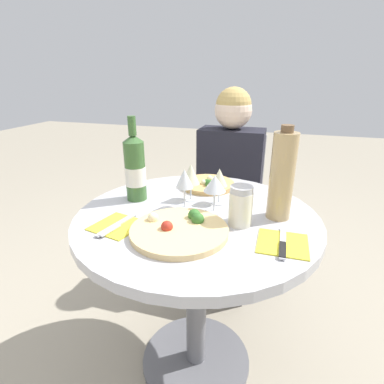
{
  "coord_description": "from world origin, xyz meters",
  "views": [
    {
      "loc": [
        0.27,
        -0.96,
        1.24
      ],
      "look_at": [
        -0.01,
        -0.04,
        0.85
      ],
      "focal_mm": 28.0,
      "sensor_mm": 36.0,
      "label": 1
    }
  ],
  "objects_px": {
    "pizza_large": "(180,229)",
    "wine_bottle": "(135,168)",
    "dining_table": "(197,252)",
    "tall_carafe": "(282,176)",
    "seated_diner": "(228,200)",
    "chair_behind_diner": "(231,208)"
  },
  "relations": [
    {
      "from": "seated_diner",
      "to": "wine_bottle",
      "type": "relative_size",
      "value": 3.49
    },
    {
      "from": "dining_table",
      "to": "pizza_large",
      "type": "distance_m",
      "value": 0.24
    },
    {
      "from": "dining_table",
      "to": "pizza_large",
      "type": "xyz_separation_m",
      "value": [
        -0.01,
        -0.15,
        0.18
      ]
    },
    {
      "from": "seated_diner",
      "to": "tall_carafe",
      "type": "xyz_separation_m",
      "value": [
        0.28,
        -0.6,
        0.37
      ]
    },
    {
      "from": "wine_bottle",
      "to": "tall_carafe",
      "type": "distance_m",
      "value": 0.56
    },
    {
      "from": "chair_behind_diner",
      "to": "wine_bottle",
      "type": "bearing_deg",
      "value": 68.9
    },
    {
      "from": "seated_diner",
      "to": "tall_carafe",
      "type": "bearing_deg",
      "value": 115.41
    },
    {
      "from": "pizza_large",
      "to": "wine_bottle",
      "type": "xyz_separation_m",
      "value": [
        -0.26,
        0.22,
        0.12
      ]
    },
    {
      "from": "dining_table",
      "to": "chair_behind_diner",
      "type": "relative_size",
      "value": 1.0
    },
    {
      "from": "chair_behind_diner",
      "to": "tall_carafe",
      "type": "distance_m",
      "value": 0.92
    },
    {
      "from": "dining_table",
      "to": "tall_carafe",
      "type": "bearing_deg",
      "value": 11.58
    },
    {
      "from": "wine_bottle",
      "to": "tall_carafe",
      "type": "relative_size",
      "value": 1.02
    },
    {
      "from": "chair_behind_diner",
      "to": "tall_carafe",
      "type": "height_order",
      "value": "tall_carafe"
    },
    {
      "from": "seated_diner",
      "to": "chair_behind_diner",
      "type": "bearing_deg",
      "value": -90.0
    },
    {
      "from": "seated_diner",
      "to": "tall_carafe",
      "type": "height_order",
      "value": "seated_diner"
    },
    {
      "from": "dining_table",
      "to": "tall_carafe",
      "type": "distance_m",
      "value": 0.44
    },
    {
      "from": "pizza_large",
      "to": "chair_behind_diner",
      "type": "bearing_deg",
      "value": 88.92
    },
    {
      "from": "seated_diner",
      "to": "wine_bottle",
      "type": "height_order",
      "value": "seated_diner"
    },
    {
      "from": "pizza_large",
      "to": "wine_bottle",
      "type": "height_order",
      "value": "wine_bottle"
    },
    {
      "from": "dining_table",
      "to": "chair_behind_diner",
      "type": "xyz_separation_m",
      "value": [
        0.0,
        0.79,
        -0.16
      ]
    },
    {
      "from": "tall_carafe",
      "to": "seated_diner",
      "type": "bearing_deg",
      "value": 115.41
    },
    {
      "from": "chair_behind_diner",
      "to": "seated_diner",
      "type": "distance_m",
      "value": 0.18
    }
  ]
}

